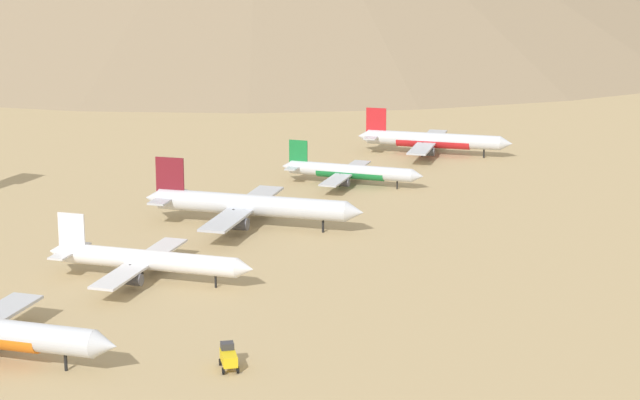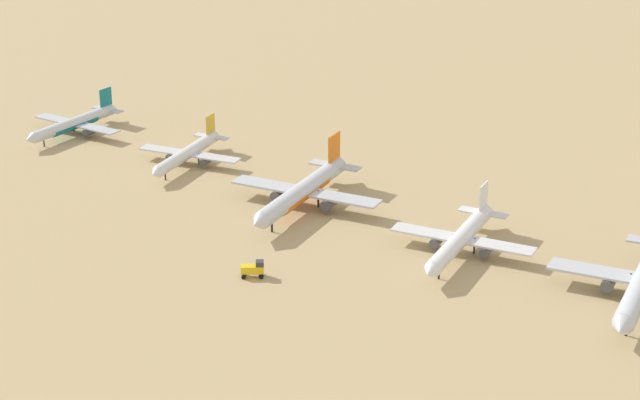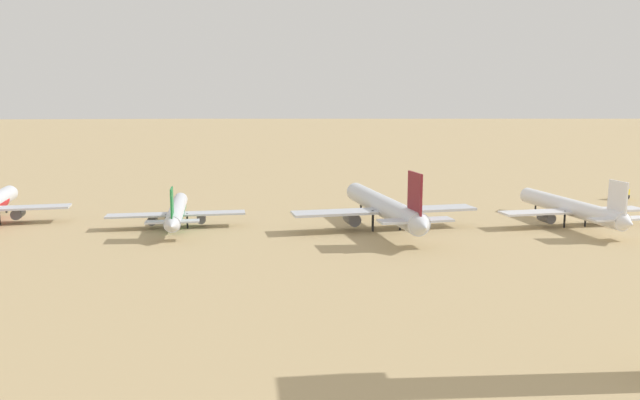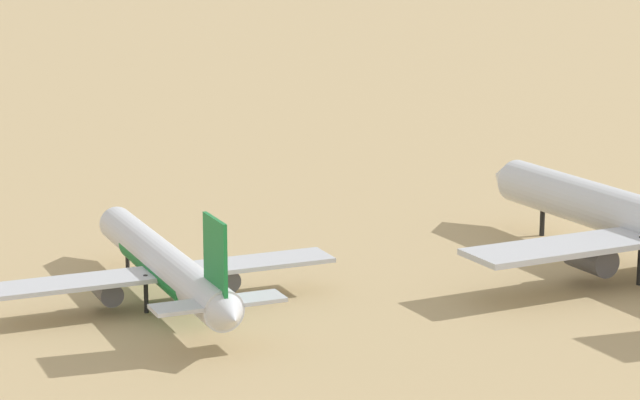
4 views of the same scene
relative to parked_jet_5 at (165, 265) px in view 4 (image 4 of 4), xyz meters
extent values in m
cone|color=silver|center=(17.03, -44.35, 1.52)|extent=(4.37, 4.96, 4.61)
cylinder|color=#4C4C54|center=(-8.69, -39.27, -1.01)|extent=(5.44, 3.32, 2.85)
cylinder|color=black|center=(9.73, -45.03, -1.32)|extent=(0.54, 0.54, 4.73)
cylinder|color=black|center=(-10.53, -43.67, -1.32)|extent=(0.54, 0.54, 4.73)
cylinder|color=silver|center=(0.30, 0.01, 0.14)|extent=(32.94, 4.77, 3.47)
cone|color=silver|center=(18.16, 0.72, 0.14)|extent=(3.05, 3.51, 3.40)
cone|color=silver|center=(-17.37, -0.69, 0.14)|extent=(2.68, 3.22, 3.12)
cube|color=#197A38|center=(-14.09, -0.56, 4.20)|extent=(5.02, 0.52, 6.38)
cube|color=#B6BBC5|center=(-14.64, -0.58, 0.49)|extent=(3.35, 11.05, 0.33)
cube|color=#B6BBC5|center=(-1.06, -0.04, -0.46)|extent=(5.79, 31.16, 0.41)
cylinder|color=#4C4C54|center=(-0.55, 5.45, -1.72)|extent=(3.91, 2.25, 2.10)
cylinder|color=#4C4C54|center=(-0.12, -5.48, -1.72)|extent=(3.91, 2.25, 2.10)
cylinder|color=black|center=(12.77, 0.51, -1.94)|extent=(0.40, 0.40, 3.48)
cylinder|color=black|center=(-2.07, 2.29, -1.94)|extent=(0.40, 0.40, 3.48)
cylinder|color=black|center=(-1.88, -2.45, -1.94)|extent=(0.40, 0.40, 3.48)
cylinder|color=#197A38|center=(0.30, 0.01, -0.12)|extent=(18.18, 4.19, 3.47)
camera|label=1|loc=(104.27, -294.20, 70.44)|focal=69.40mm
camera|label=2|loc=(226.10, 7.11, 112.15)|focal=66.01mm
camera|label=3|loc=(-140.85, -14.78, 25.05)|focal=34.25mm
camera|label=4|loc=(-112.00, 28.69, 31.53)|focal=73.99mm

